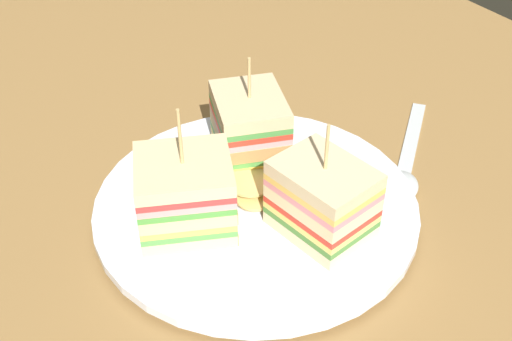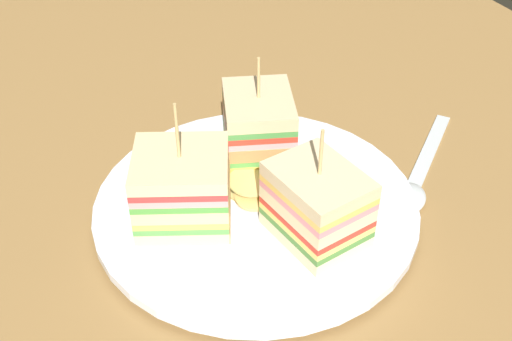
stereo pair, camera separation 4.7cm
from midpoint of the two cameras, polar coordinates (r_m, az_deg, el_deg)
The scene contains 7 objects.
ground_plane at distance 50.86cm, azimuth 2.68°, elevation -4.76°, with size 102.77×88.52×1.80cm, color olive.
plate at distance 49.70cm, azimuth 2.73°, elevation -3.31°, with size 24.65×24.65×1.36cm.
sandwich_wedge_0 at distance 51.91cm, azimuth 2.84°, elevation 3.58°, with size 8.10×7.24×9.27cm.
sandwich_wedge_1 at distance 46.27cm, azimuth -3.55°, elevation -1.66°, with size 8.27×8.59×9.85cm.
sandwich_wedge_2 at distance 45.25cm, azimuth 8.35°, elevation -3.13°, with size 7.44×6.11×9.11cm.
chip_pile at distance 49.40cm, azimuth 2.05°, elevation -1.64°, with size 5.10×4.28×1.57cm.
spoon at distance 54.34cm, azimuth 16.10°, elevation -1.38°, with size 11.39×13.19×1.00cm.
Camera 2 is at (-33.68, 15.97, 33.78)cm, focal length 45.51 mm.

